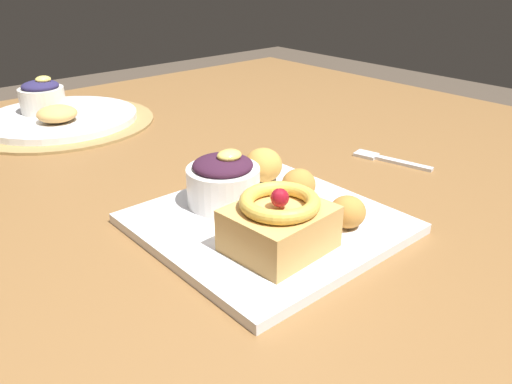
{
  "coord_description": "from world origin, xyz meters",
  "views": [
    {
      "loc": [
        -0.41,
        -0.64,
        1.02
      ],
      "look_at": [
        -0.05,
        -0.23,
        0.77
      ],
      "focal_mm": 35.8,
      "sensor_mm": 36.0,
      "label": 1
    }
  ],
  "objects": [
    {
      "name": "back_plate",
      "position": [
        -0.07,
        0.31,
        0.74
      ],
      "size": [
        0.29,
        0.29,
        0.01
      ],
      "primitive_type": "cylinder",
      "color": "white",
      "rests_on": "woven_placemat"
    },
    {
      "name": "woven_placemat",
      "position": [
        -0.07,
        0.31,
        0.73
      ],
      "size": [
        0.35,
        0.35,
        0.0
      ],
      "primitive_type": "cylinder",
      "color": "#997A47",
      "rests_on": "dining_table"
    },
    {
      "name": "fritter_front",
      "position": [
        0.02,
        -0.24,
        0.76
      ],
      "size": [
        0.04,
        0.04,
        0.04
      ],
      "primitive_type": "ellipsoid",
      "color": "#BC7F38",
      "rests_on": "front_plate"
    },
    {
      "name": "berry_ramekin",
      "position": [
        -0.06,
        -0.18,
        0.77
      ],
      "size": [
        0.09,
        0.09,
        0.07
      ],
      "color": "white",
      "rests_on": "front_plate"
    },
    {
      "name": "front_plate",
      "position": [
        -0.05,
        -0.25,
        0.74
      ],
      "size": [
        0.27,
        0.27,
        0.01
      ],
      "primitive_type": "cube",
      "color": "white",
      "rests_on": "dining_table"
    },
    {
      "name": "fork",
      "position": [
        0.24,
        -0.21,
        0.73
      ],
      "size": [
        0.04,
        0.13,
        0.0
      ],
      "rotation": [
        0.0,
        0.0,
        1.79
      ],
      "color": "silver",
      "rests_on": "dining_table"
    },
    {
      "name": "dining_table",
      "position": [
        0.0,
        0.0,
        0.65
      ],
      "size": [
        1.41,
        1.13,
        0.73
      ],
      "color": "brown",
      "rests_on": "ground_plane"
    },
    {
      "name": "back_ramekin",
      "position": [
        -0.08,
        0.35,
        0.78
      ],
      "size": [
        0.08,
        0.08,
        0.07
      ],
      "color": "silver",
      "rests_on": "back_plate"
    },
    {
      "name": "cake_slice",
      "position": [
        -0.08,
        -0.31,
        0.77
      ],
      "size": [
        0.11,
        0.09,
        0.07
      ],
      "rotation": [
        0.0,
        0.0,
        0.07
      ],
      "color": "tan",
      "rests_on": "front_plate"
    },
    {
      "name": "fritter_middle",
      "position": [
        0.01,
        -0.32,
        0.76
      ],
      "size": [
        0.04,
        0.04,
        0.04
      ],
      "primitive_type": "ellipsoid",
      "color": "#BC7F38",
      "rests_on": "front_plate"
    },
    {
      "name": "back_pastry",
      "position": [
        -0.09,
        0.27,
        0.76
      ],
      "size": [
        0.07,
        0.07,
        0.03
      ],
      "primitive_type": "ellipsoid",
      "color": "tan",
      "rests_on": "back_plate"
    },
    {
      "name": "fritter_back",
      "position": [
        0.02,
        -0.16,
        0.77
      ],
      "size": [
        0.05,
        0.05,
        0.05
      ],
      "primitive_type": "ellipsoid",
      "color": "gold",
      "rests_on": "front_plate"
    }
  ]
}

